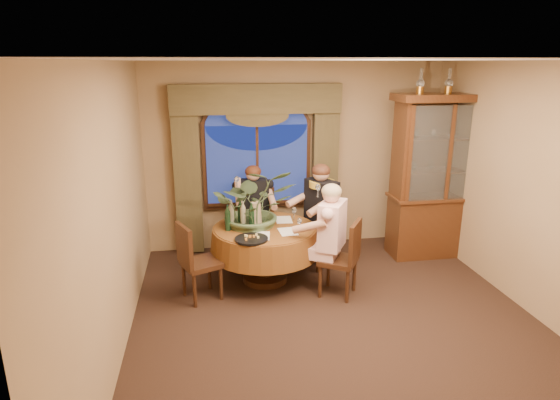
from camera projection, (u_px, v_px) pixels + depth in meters
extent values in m
plane|color=black|center=(339.00, 326.00, 5.13)|extent=(5.00, 5.00, 0.00)
plane|color=#95764F|center=(296.00, 157.00, 7.10)|extent=(4.50, 0.00, 4.50)
plane|color=#95764F|center=(543.00, 194.00, 5.08)|extent=(0.00, 5.00, 5.00)
plane|color=white|center=(350.00, 60.00, 4.34)|extent=(5.00, 5.00, 0.00)
cube|color=#423A22|center=(187.00, 177.00, 6.80)|extent=(0.38, 0.14, 2.32)
cube|color=#423A22|center=(325.00, 172.00, 7.12)|extent=(0.38, 0.14, 2.32)
cylinder|color=maroon|center=(265.00, 254.00, 6.11)|extent=(1.72, 1.72, 0.75)
cube|color=#3B1D0D|center=(439.00, 177.00, 6.76)|extent=(1.46, 0.57, 2.37)
cube|color=black|center=(338.00, 258.00, 5.71)|extent=(0.58, 0.58, 0.96)
cube|color=black|center=(321.00, 234.00, 6.53)|extent=(0.55, 0.55, 0.96)
cube|color=black|center=(261.00, 222.00, 6.98)|extent=(0.45, 0.45, 0.96)
cube|color=black|center=(201.00, 261.00, 5.62)|extent=(0.55, 0.55, 0.96)
imported|color=#435B39|center=(254.00, 175.00, 5.92)|extent=(1.04, 1.16, 0.90)
imported|color=#4B582A|center=(268.00, 225.00, 5.98)|extent=(0.15, 0.15, 0.05)
cylinder|color=black|center=(251.00, 239.00, 5.55)|extent=(0.40, 0.40, 0.02)
cylinder|color=tan|center=(231.00, 213.00, 6.03)|extent=(0.07, 0.07, 0.33)
cylinder|color=black|center=(228.00, 218.00, 5.83)|extent=(0.07, 0.07, 0.33)
cylinder|color=tan|center=(243.00, 214.00, 5.98)|extent=(0.07, 0.07, 0.33)
cylinder|color=black|center=(240.00, 212.00, 6.07)|extent=(0.07, 0.07, 0.33)
cylinder|color=black|center=(252.00, 216.00, 5.91)|extent=(0.07, 0.07, 0.33)
cube|color=white|center=(288.00, 232.00, 5.82)|extent=(0.23, 0.31, 0.00)
cube|color=white|center=(284.00, 220.00, 6.26)|extent=(0.23, 0.31, 0.00)
cube|color=white|center=(261.00, 236.00, 5.68)|extent=(0.26, 0.33, 0.00)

